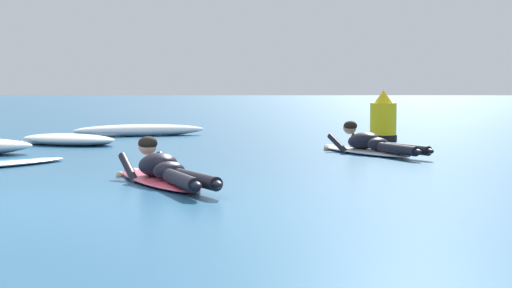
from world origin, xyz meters
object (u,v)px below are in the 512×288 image
at_px(surfer_far, 370,145).
at_px(channel_marker_buoy, 383,121).
at_px(drifting_surfboard, 5,163).
at_px(surfer_near, 163,172).

bearing_deg(surfer_far, channel_marker_buoy, 78.90).
distance_m(surfer_far, drifting_surfboard, 5.38).
height_order(surfer_near, channel_marker_buoy, channel_marker_buoy).
xyz_separation_m(drifting_surfboard, channel_marker_buoy, (5.60, 4.89, 0.34)).
relative_size(surfer_near, surfer_far, 1.00).
distance_m(drifting_surfboard, channel_marker_buoy, 7.44).
bearing_deg(surfer_far, drifting_surfboard, -158.89).
bearing_deg(drifting_surfboard, channel_marker_buoy, 41.13).
distance_m(surfer_far, channel_marker_buoy, 3.02).
bearing_deg(surfer_near, surfer_far, 56.27).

